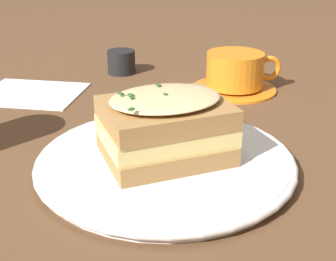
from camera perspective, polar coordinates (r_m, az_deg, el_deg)
ground_plane at (r=0.51m, az=-0.37°, el=-3.40°), size 2.40×2.40×0.00m
dinner_plate at (r=0.48m, az=0.00°, el=-3.77°), size 0.27×0.27×0.01m
sandwich at (r=0.46m, az=-0.17°, el=0.51°), size 0.15×0.13×0.07m
teacup_with_saucer at (r=0.72m, az=8.23°, el=6.91°), size 0.14×0.13×0.06m
napkin at (r=0.73m, az=-16.34°, el=4.43°), size 0.17×0.15×0.00m
condiment_pot at (r=0.80m, az=-5.70°, el=8.32°), size 0.05×0.05×0.04m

